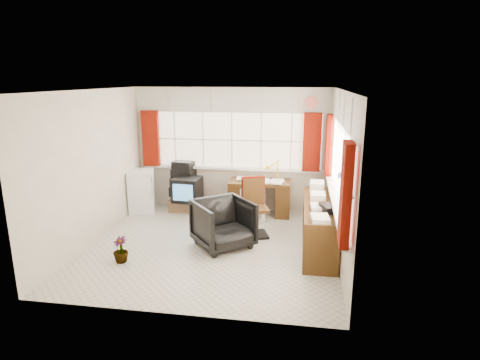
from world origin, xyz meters
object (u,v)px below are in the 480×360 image
Objects in this scene: task_chair at (254,204)px; mini_fridge at (141,191)px; radiator at (254,209)px; credenza at (319,225)px; office_chair at (223,224)px; desk_lamp at (278,166)px; desk at (260,196)px; tv_bench at (204,205)px; crt_tv at (187,189)px.

task_chair is 1.17× the size of mini_fridge.
credenza is (1.18, -1.04, 0.14)m from radiator.
radiator is at bearing 138.52° from credenza.
office_chair is 0.43× the size of credenza.
radiator is at bearing -129.07° from desk_lamp.
desk_lamp is at bearing 116.83° from credenza.
desk_lamp is 0.41× the size of task_chair.
desk is 1.19m from tv_bench.
task_chair is 1.18× the size of office_chair.
radiator is (-0.06, -0.43, -0.13)m from desk.
crt_tv is at bearing 167.84° from radiator.
radiator is 1.58m from credenza.
desk is 2.89× the size of desk_lamp.
tv_bench is at bearing -179.34° from desk_lamp.
task_chair reaches higher than desk.
task_chair is (-0.33, -1.10, -0.45)m from desk_lamp.
office_chair is 1.00× the size of mini_fridge.
radiator is 1.21m from tv_bench.
task_chair reaches higher than tv_bench.
task_chair is (0.01, -1.04, 0.15)m from desk.
tv_bench is (-2.28, 1.52, -0.27)m from credenza.
office_chair is at bearing -103.75° from desk.
crt_tv is (-1.80, -0.19, -0.49)m from desk_lamp.
mini_fridge reaches higher than desk.
radiator is at bearing -5.96° from mini_fridge.
radiator is 0.31× the size of credenza.
task_chair is 0.77m from office_chair.
desk is 0.87× the size of tv_bench.
desk is at bearing 4.44° from mini_fridge.
desk_lamp is at bearing 0.66° from tv_bench.
radiator is at bearing 35.23° from office_chair.
crt_tv is 0.96m from mini_fridge.
desk_lamp is at bearing 10.36° from desk.
radiator is at bearing -12.16° from crt_tv.
desk reaches higher than tv_bench.
mini_fridge is (-1.25, -0.23, 0.31)m from tv_bench.
desk_lamp reaches higher than office_chair.
office_chair is (-0.75, -1.73, -0.60)m from desk_lamp.
office_chair is at bearing -36.56° from mini_fridge.
desk is 1.85m from credenza.
credenza reaches higher than radiator.
mini_fridge reaches higher than tv_bench.
task_chair is 1.78× the size of crt_tv.
tv_bench is (-1.16, 0.05, -0.26)m from desk.
mini_fridge is (-0.95, -0.06, -0.06)m from crt_tv.
crt_tv is at bearing 152.46° from credenza.
credenza is (0.78, -1.54, -0.60)m from desk_lamp.
desk_lamp is 1.88m from crt_tv.
office_chair is (-0.41, -1.67, 0.00)m from desk.
office_chair is at bearing -172.70° from credenza.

